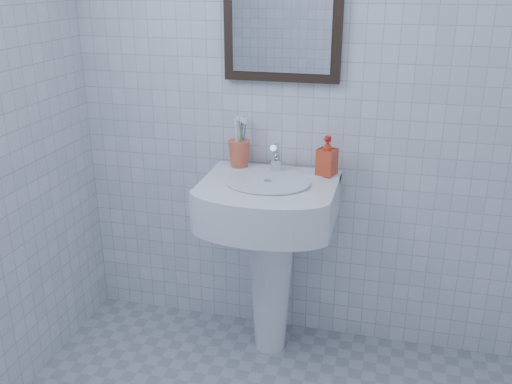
# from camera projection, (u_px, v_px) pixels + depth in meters

# --- Properties ---
(wall_back) EXTENTS (2.20, 0.02, 2.50)m
(wall_back) POSITION_uv_depth(u_px,v_px,m) (314.00, 80.00, 2.44)
(wall_back) COLOR white
(wall_back) RESTS_ON ground
(washbasin) EXTENTS (0.57, 0.41, 0.87)m
(washbasin) POSITION_uv_depth(u_px,v_px,m) (270.00, 238.00, 2.51)
(washbasin) COLOR white
(washbasin) RESTS_ON ground
(faucet) EXTENTS (0.05, 0.12, 0.13)m
(faucet) POSITION_uv_depth(u_px,v_px,m) (276.00, 160.00, 2.49)
(faucet) COLOR silver
(faucet) RESTS_ON washbasin
(toothbrush_cup) EXTENTS (0.10, 0.10, 0.12)m
(toothbrush_cup) POSITION_uv_depth(u_px,v_px,m) (239.00, 153.00, 2.54)
(toothbrush_cup) COLOR #DE5C3B
(toothbrush_cup) RESTS_ON washbasin
(soap_dispenser) EXTENTS (0.10, 0.10, 0.17)m
(soap_dispenser) POSITION_uv_depth(u_px,v_px,m) (327.00, 156.00, 2.43)
(soap_dispenser) COLOR red
(soap_dispenser) RESTS_ON washbasin
(wall_mirror) EXTENTS (0.50, 0.04, 0.62)m
(wall_mirror) POSITION_uv_depth(u_px,v_px,m) (283.00, 6.00, 2.34)
(wall_mirror) COLOR black
(wall_mirror) RESTS_ON wall_back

